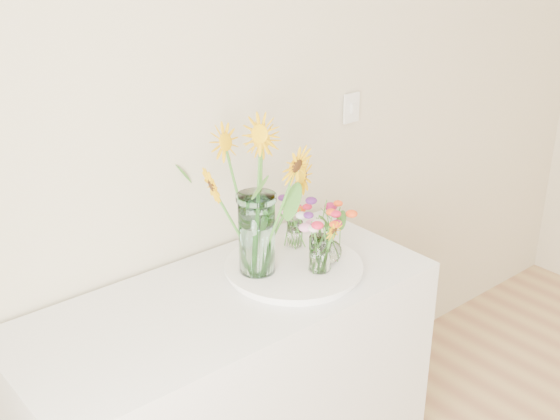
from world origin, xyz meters
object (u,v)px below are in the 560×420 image
object	(u,v)px
mason_jar	(257,234)
small_vase_c	(295,234)
tray	(294,269)
small_vase_b	(329,244)
counter	(231,408)
small_vase_a	(320,254)

from	to	relation	value
mason_jar	small_vase_c	distance (m)	0.24
tray	small_vase_b	bearing A→B (deg)	-24.76
tray	small_vase_c	bearing A→B (deg)	47.69
counter	small_vase_a	size ratio (longest dim) A/B	11.17
counter	mason_jar	xyz separation A→B (m)	(0.14, 0.02, 0.61)
counter	small_vase_a	distance (m)	0.63
mason_jar	small_vase_c	xyz separation A→B (m)	(0.22, 0.06, -0.09)
counter	small_vase_c	bearing A→B (deg)	13.17
small_vase_c	tray	bearing A→B (deg)	-132.31
tray	mason_jar	world-z (taller)	mason_jar
mason_jar	small_vase_b	world-z (taller)	mason_jar
mason_jar	counter	bearing A→B (deg)	-170.76
mason_jar	small_vase_b	bearing A→B (deg)	-22.37
tray	mason_jar	size ratio (longest dim) A/B	1.60
small_vase_b	tray	bearing A→B (deg)	155.24
small_vase_a	small_vase_c	size ratio (longest dim) A/B	1.28
tray	small_vase_a	distance (m)	0.12
small_vase_b	small_vase_c	bearing A→B (deg)	95.99
counter	small_vase_b	distance (m)	0.66
small_vase_b	small_vase_c	distance (m)	0.16
counter	tray	bearing A→B (deg)	-4.52
counter	small_vase_c	distance (m)	0.64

